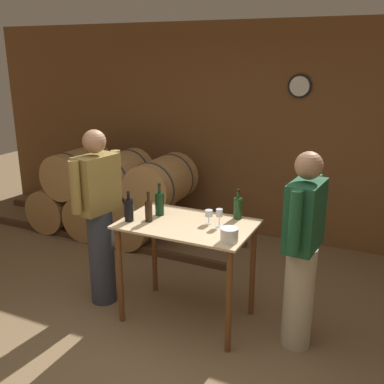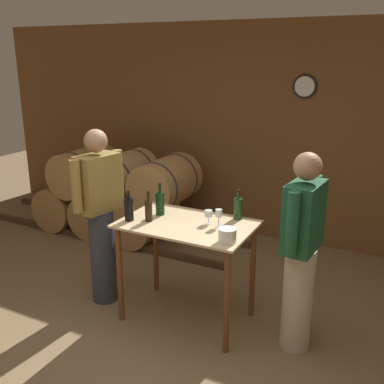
# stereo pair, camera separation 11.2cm
# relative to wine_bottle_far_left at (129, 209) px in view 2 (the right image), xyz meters

# --- Properties ---
(ground_plane) EXTENTS (14.00, 14.00, 0.00)m
(ground_plane) POSITION_rel_wine_bottle_far_left_xyz_m (0.48, -0.66, -1.03)
(ground_plane) COLOR brown
(back_wall) EXTENTS (8.40, 0.08, 2.70)m
(back_wall) POSITION_rel_wine_bottle_far_left_xyz_m (0.48, 2.36, 0.33)
(back_wall) COLOR brown
(back_wall) RESTS_ON ground_plane
(barrel_rack) EXTENTS (3.87, 0.85, 1.12)m
(barrel_rack) POSITION_rel_wine_bottle_far_left_xyz_m (-1.31, 1.53, -0.48)
(barrel_rack) COLOR #4C331E
(barrel_rack) RESTS_ON ground_plane
(tasting_table) EXTENTS (1.14, 0.72, 0.92)m
(tasting_table) POSITION_rel_wine_bottle_far_left_xyz_m (0.48, 0.17, -0.28)
(tasting_table) COLOR #D1B284
(tasting_table) RESTS_ON ground_plane
(wine_bottle_far_left) EXTENTS (0.08, 0.08, 0.27)m
(wine_bottle_far_left) POSITION_rel_wine_bottle_far_left_xyz_m (0.00, 0.00, 0.00)
(wine_bottle_far_left) COLOR black
(wine_bottle_far_left) RESTS_ON tasting_table
(wine_bottle_left) EXTENTS (0.06, 0.06, 0.27)m
(wine_bottle_left) POSITION_rel_wine_bottle_far_left_xyz_m (0.16, 0.06, -0.00)
(wine_bottle_left) COLOR black
(wine_bottle_left) RESTS_ON tasting_table
(wine_bottle_center) EXTENTS (0.08, 0.08, 0.30)m
(wine_bottle_center) POSITION_rel_wine_bottle_far_left_xyz_m (0.16, 0.25, 0.01)
(wine_bottle_center) COLOR black
(wine_bottle_center) RESTS_ON tasting_table
(wine_bottle_right) EXTENTS (0.08, 0.08, 0.27)m
(wine_bottle_right) POSITION_rel_wine_bottle_far_left_xyz_m (0.83, 0.46, -0.00)
(wine_bottle_right) COLOR #193819
(wine_bottle_right) RESTS_ON tasting_table
(wine_glass_near_left) EXTENTS (0.07, 0.07, 0.12)m
(wine_glass_near_left) POSITION_rel_wine_bottle_far_left_xyz_m (0.65, 0.24, -0.02)
(wine_glass_near_left) COLOR silver
(wine_glass_near_left) RESTS_ON tasting_table
(wine_glass_near_center) EXTENTS (0.06, 0.06, 0.15)m
(wine_glass_near_center) POSITION_rel_wine_bottle_far_left_xyz_m (0.75, 0.21, 0.01)
(wine_glass_near_center) COLOR silver
(wine_glass_near_center) RESTS_ON tasting_table
(ice_bucket) EXTENTS (0.14, 0.14, 0.11)m
(ice_bucket) POSITION_rel_wine_bottle_far_left_xyz_m (0.94, -0.05, -0.05)
(ice_bucket) COLOR white
(ice_bucket) RESTS_ON tasting_table
(person_host) EXTENTS (0.25, 0.59, 1.63)m
(person_host) POSITION_rel_wine_bottle_far_left_xyz_m (1.46, 0.20, -0.17)
(person_host) COLOR #B7AD93
(person_host) RESTS_ON ground_plane
(person_visitor_with_scarf) EXTENTS (0.29, 0.58, 1.68)m
(person_visitor_with_scarf) POSITION_rel_wine_bottle_far_left_xyz_m (-0.39, 0.09, -0.14)
(person_visitor_with_scarf) COLOR #333847
(person_visitor_with_scarf) RESTS_ON ground_plane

